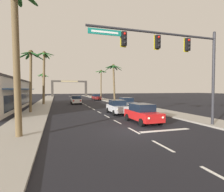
# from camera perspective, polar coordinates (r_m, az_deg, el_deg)

# --- Properties ---
(ground_plane) EXTENTS (220.00, 220.00, 0.00)m
(ground_plane) POSITION_cam_1_polar(r_m,az_deg,el_deg) (13.09, 7.05, -10.99)
(ground_plane) COLOR black
(sidewalk_right) EXTENTS (3.20, 110.00, 0.14)m
(sidewalk_right) POSITION_cam_1_polar(r_m,az_deg,el_deg) (34.33, 5.03, -2.70)
(sidewalk_right) COLOR #9E998E
(sidewalk_right) RESTS_ON ground
(sidewalk_left) EXTENTS (3.20, 110.00, 0.14)m
(sidewalk_left) POSITION_cam_1_polar(r_m,az_deg,el_deg) (31.83, -21.94, -3.23)
(sidewalk_left) COLOR #9E998E
(sidewalk_left) RESTS_ON ground
(lane_markings) EXTENTS (4.28, 88.51, 0.01)m
(lane_markings) POSITION_cam_1_polar(r_m,az_deg,el_deg) (32.82, -7.42, -3.05)
(lane_markings) COLOR silver
(lane_markings) RESTS_ON ground
(traffic_signal_mast) EXTENTS (10.37, 0.41, 7.58)m
(traffic_signal_mast) POSITION_cam_1_polar(r_m,az_deg,el_deg) (14.39, 20.45, 12.44)
(traffic_signal_mast) COLOR #2D2D33
(traffic_signal_mast) RESTS_ON ground
(sedan_lead_at_stop_bar) EXTENTS (2.00, 4.47, 1.68)m
(sedan_lead_at_stop_bar) POSITION_cam_1_polar(r_m,az_deg,el_deg) (16.14, 9.73, -5.42)
(sedan_lead_at_stop_bar) COLOR red
(sedan_lead_at_stop_bar) RESTS_ON ground
(sedan_third_in_queue) EXTENTS (2.06, 4.50, 1.68)m
(sedan_third_in_queue) POSITION_cam_1_polar(r_m,az_deg,el_deg) (21.63, 1.75, -3.47)
(sedan_third_in_queue) COLOR silver
(sedan_third_in_queue) RESTS_ON ground
(sedan_oncoming_far) EXTENTS (1.96, 4.45, 1.68)m
(sedan_oncoming_far) POSITION_cam_1_polar(r_m,az_deg,el_deg) (36.62, -11.49, -1.20)
(sedan_oncoming_far) COLOR silver
(sedan_oncoming_far) RESTS_ON ground
(sedan_parked_nearest_kerb) EXTENTS (1.96, 4.46, 1.68)m
(sedan_parked_nearest_kerb) POSITION_cam_1_polar(r_m,az_deg,el_deg) (28.03, 4.66, -2.19)
(sedan_parked_nearest_kerb) COLOR #4C515B
(sedan_parked_nearest_kerb) RESTS_ON ground
(sedan_parked_mid_kerb) EXTENTS (2.02, 4.48, 1.68)m
(sedan_parked_mid_kerb) POSITION_cam_1_polar(r_m,az_deg,el_deg) (49.05, -5.07, -0.33)
(sedan_parked_mid_kerb) COLOR maroon
(sedan_parked_mid_kerb) RESTS_ON ground
(palm_left_nearest) EXTENTS (3.41, 3.41, 9.33)m
(palm_left_nearest) POSITION_cam_1_polar(r_m,az_deg,el_deg) (12.50, -28.56, 17.64)
(palm_left_nearest) COLOR brown
(palm_left_nearest) RESTS_ON ground
(palm_left_second) EXTENTS (3.21, 3.27, 7.82)m
(palm_left_second) POSITION_cam_1_polar(r_m,az_deg,el_deg) (24.44, -24.58, 8.22)
(palm_left_second) COLOR brown
(palm_left_second) RESTS_ON ground
(palm_left_third) EXTENTS (3.47, 3.45, 10.24)m
(palm_left_third) POSITION_cam_1_polar(r_m,az_deg,el_deg) (36.61, -20.97, 7.79)
(palm_left_third) COLOR brown
(palm_left_third) RESTS_ON ground
(palm_left_farthest) EXTENTS (2.88, 3.09, 7.16)m
(palm_left_farthest) POSITION_cam_1_polar(r_m,az_deg,el_deg) (48.77, -21.21, 4.59)
(palm_left_farthest) COLOR brown
(palm_left_farthest) RESTS_ON ground
(palm_right_third) EXTENTS (4.20, 4.50, 8.76)m
(palm_right_third) POSITION_cam_1_polar(r_m,az_deg,el_deg) (41.07, 0.52, 6.52)
(palm_right_third) COLOR brown
(palm_right_third) RESTS_ON ground
(palm_right_farthest) EXTENTS (3.70, 3.50, 8.95)m
(palm_right_farthest) POSITION_cam_1_polar(r_m,az_deg,el_deg) (54.60, -3.52, 5.68)
(palm_right_farthest) COLOR brown
(palm_right_farthest) RESTS_ON ground
(town_gateway_arch) EXTENTS (14.35, 0.90, 6.60)m
(town_gateway_arch) POSITION_cam_1_polar(r_m,az_deg,el_deg) (75.10, -13.45, 3.08)
(town_gateway_arch) COLOR #423D38
(town_gateway_arch) RESTS_ON ground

